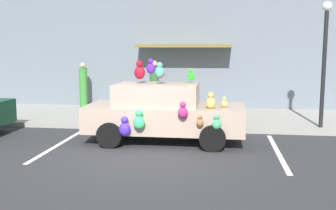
% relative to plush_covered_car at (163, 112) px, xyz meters
% --- Properties ---
extents(ground_plane, '(60.00, 60.00, 0.00)m').
position_rel_plush_covered_car_xyz_m(ground_plane, '(-0.26, -1.67, -0.80)').
color(ground_plane, '#2D2D30').
extents(sidewalk, '(24.00, 4.00, 0.15)m').
position_rel_plush_covered_car_xyz_m(sidewalk, '(-0.26, 3.33, -0.73)').
color(sidewalk, gray).
rests_on(sidewalk, ground).
extents(storefront_building, '(24.00, 1.25, 6.40)m').
position_rel_plush_covered_car_xyz_m(storefront_building, '(-0.26, 5.47, 2.39)').
color(storefront_building, slate).
rests_on(storefront_building, ground).
extents(parking_stripe_front, '(0.12, 3.60, 0.01)m').
position_rel_plush_covered_car_xyz_m(parking_stripe_front, '(2.88, -0.67, -0.80)').
color(parking_stripe_front, silver).
rests_on(parking_stripe_front, ground).
extents(parking_stripe_rear, '(0.12, 3.60, 0.01)m').
position_rel_plush_covered_car_xyz_m(parking_stripe_rear, '(-2.62, -0.67, -0.80)').
color(parking_stripe_rear, silver).
rests_on(parking_stripe_rear, ground).
extents(plush_covered_car, '(4.11, 1.99, 2.19)m').
position_rel_plush_covered_car_xyz_m(plush_covered_car, '(0.00, 0.00, 0.00)').
color(plush_covered_car, tan).
rests_on(plush_covered_car, ground).
extents(teddy_bear_on_sidewalk, '(0.29, 0.24, 0.56)m').
position_rel_plush_covered_car_xyz_m(teddy_bear_on_sidewalk, '(-1.98, 2.18, -0.39)').
color(teddy_bear_on_sidewalk, brown).
rests_on(teddy_bear_on_sidewalk, sidewalk).
extents(street_lamp_post, '(0.28, 0.28, 3.63)m').
position_rel_plush_covered_car_xyz_m(street_lamp_post, '(4.44, 1.83, 1.59)').
color(street_lamp_post, black).
rests_on(street_lamp_post, sidewalk).
extents(pedestrian_near_shopfront, '(0.33, 0.33, 1.87)m').
position_rel_plush_covered_car_xyz_m(pedestrian_near_shopfront, '(-0.89, 3.87, 0.23)').
color(pedestrian_near_shopfront, '#2A602F').
rests_on(pedestrian_near_shopfront, sidewalk).
extents(pedestrian_walking_past, '(0.31, 0.31, 1.76)m').
position_rel_plush_covered_car_xyz_m(pedestrian_walking_past, '(-3.81, 4.59, 0.17)').
color(pedestrian_walking_past, '#368432').
rests_on(pedestrian_walking_past, sidewalk).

